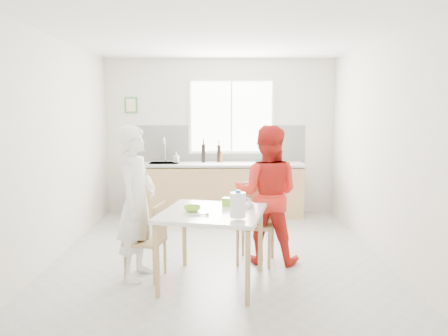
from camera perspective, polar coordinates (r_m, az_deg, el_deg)
The scene contains 21 objects.
ground at distance 5.73m, azimuth -0.63°, elevation -10.88°, with size 4.50×4.50×0.00m, color #B7B7B2.
room_shell at distance 5.44m, azimuth -0.66°, elevation 5.78°, with size 4.50×4.50×4.50m.
window at distance 7.67m, azimuth 0.98°, elevation 6.72°, with size 1.50×0.06×1.30m.
backsplash at distance 7.70m, azimuth -0.52°, elevation 3.19°, with size 3.00×0.02×0.65m, color white.
picture_frame at distance 7.84m, azimuth -12.05°, elevation 8.04°, with size 0.22×0.03×0.28m.
kitchen_counter at distance 7.52m, azimuth -0.56°, elevation -3.12°, with size 2.84×0.64×1.37m.
dining_table at distance 4.55m, azimuth -1.54°, elevation -6.64°, with size 1.21×1.21×0.78m.
chair_left at distance 4.82m, azimuth -9.59°, elevation -8.94°, with size 0.45×0.45×0.83m.
chair_far at distance 5.31m, azimuth 4.28°, elevation -6.60°, with size 0.51×0.51×0.94m.
person_white at distance 4.78m, azimuth -11.37°, elevation -4.49°, with size 0.60×0.40×1.66m, color white.
person_red at distance 5.22m, azimuth 5.61°, elevation -3.45°, with size 0.80×0.62×1.64m, color red.
bowl_green at distance 4.53m, azimuth -4.16°, elevation -5.32°, with size 0.18×0.18×0.06m, color #8CD731.
bowl_white at distance 4.71m, azimuth 2.75°, elevation -4.86°, with size 0.19×0.19×0.05m, color white.
milk_jug at distance 4.17m, azimuth 1.89°, elevation -4.82°, with size 0.21×0.15×0.26m.
green_box at distance 4.77m, azimuth 0.43°, elevation -4.43°, with size 0.10×0.10×0.09m, color #8BD431.
spoon at distance 4.34m, azimuth -3.26°, elevation -6.12°, with size 0.01×0.01×0.16m, color #A5A5AA.
cutting_board at distance 7.54m, azimuth 7.42°, elevation 0.74°, with size 0.35×0.25×0.01m, color #70C12C.
wine_bottle_a at distance 7.52m, azimuth -2.69°, elevation 1.96°, with size 0.07×0.07×0.32m, color black.
wine_bottle_b at distance 7.53m, azimuth -0.67°, elevation 1.91°, with size 0.07×0.07×0.30m, color black.
jar_amber at distance 7.53m, azimuth -0.44°, elevation 1.37°, with size 0.06×0.06×0.16m, color #90571F.
soap_bottle at distance 7.57m, azimuth -6.25°, elevation 1.42°, with size 0.08×0.08×0.18m, color #999999.
Camera 1 is at (0.04, -5.44, 1.82)m, focal length 35.00 mm.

